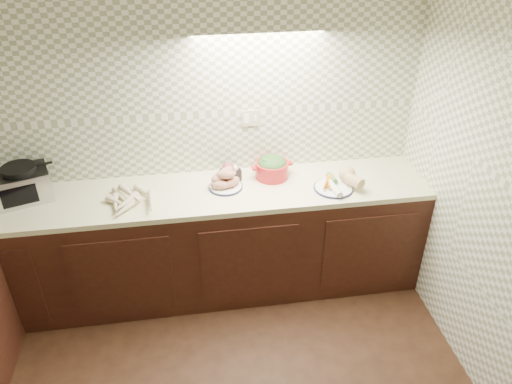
{
  "coord_description": "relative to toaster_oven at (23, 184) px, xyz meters",
  "views": [
    {
      "loc": [
        0.07,
        -1.55,
        2.8
      ],
      "look_at": [
        0.51,
        1.25,
        1.02
      ],
      "focal_mm": 35.0,
      "sensor_mm": 36.0,
      "label": 1
    }
  ],
  "objects": [
    {
      "name": "room",
      "position": [
        1.07,
        -1.6,
        0.61
      ],
      "size": [
        3.6,
        3.6,
        2.6
      ],
      "color": "black",
      "rests_on": "ground"
    },
    {
      "name": "counter",
      "position": [
        0.39,
        -0.92,
        -0.57
      ],
      "size": [
        3.6,
        3.6,
        0.9
      ],
      "color": "black",
      "rests_on": "ground"
    },
    {
      "name": "toaster_oven",
      "position": [
        0.0,
        0.0,
        0.0
      ],
      "size": [
        0.42,
        0.37,
        0.25
      ],
      "rotation": [
        0.0,
        0.0,
        0.32
      ],
      "color": "black",
      "rests_on": "counter"
    },
    {
      "name": "parsnip_pile",
      "position": [
        0.71,
        -0.16,
        -0.08
      ],
      "size": [
        0.41,
        0.38,
        0.09
      ],
      "color": "beige",
      "rests_on": "counter"
    },
    {
      "name": "sweet_potato_plate",
      "position": [
        1.39,
        -0.07,
        -0.06
      ],
      "size": [
        0.25,
        0.25,
        0.15
      ],
      "rotation": [
        0.0,
        0.0,
        0.37
      ],
      "color": "#131839",
      "rests_on": "counter"
    },
    {
      "name": "onion_bowl",
      "position": [
        1.44,
        0.05,
        -0.07
      ],
      "size": [
        0.17,
        0.17,
        0.14
      ],
      "color": "black",
      "rests_on": "counter"
    },
    {
      "name": "dutch_oven",
      "position": [
        1.76,
        0.03,
        -0.03
      ],
      "size": [
        0.31,
        0.28,
        0.17
      ],
      "rotation": [
        0.0,
        0.0,
        0.13
      ],
      "color": "red",
      "rests_on": "counter"
    },
    {
      "name": "veg_plate",
      "position": [
        2.22,
        -0.17,
        -0.07
      ],
      "size": [
        0.37,
        0.37,
        0.13
      ],
      "rotation": [
        0.0,
        0.0,
        0.37
      ],
      "color": "#131839",
      "rests_on": "counter"
    }
  ]
}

